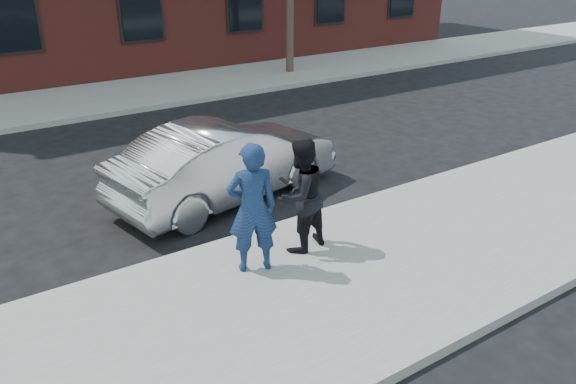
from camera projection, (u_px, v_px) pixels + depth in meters
ground at (438, 237)px, 8.87m from camera, size 100.00×100.00×0.00m
near_sidewalk at (450, 240)px, 8.65m from camera, size 50.00×3.50×0.15m
near_curb at (373, 199)px, 10.02m from camera, size 50.00×0.10×0.15m
far_sidewalk at (165, 89)px, 17.40m from camera, size 50.00×3.50×0.15m
far_curb at (189, 102)px, 16.03m from camera, size 50.00×0.10×0.15m
silver_sedan at (226, 161)px, 9.97m from camera, size 4.50×2.32×1.41m
man_hoodie at (252, 208)px, 7.39m from camera, size 0.77×0.63×1.83m
man_peacoat at (301, 196)px, 7.93m from camera, size 0.92×0.78×1.68m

